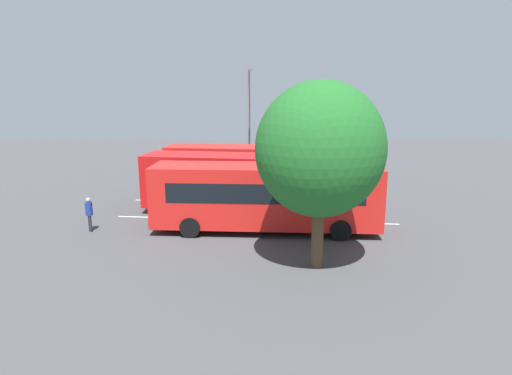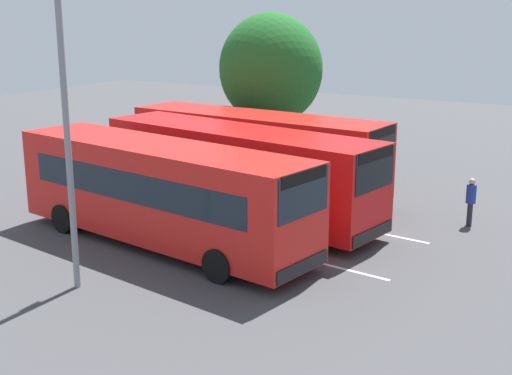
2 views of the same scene
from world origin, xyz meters
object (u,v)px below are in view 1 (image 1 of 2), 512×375
(bus_center_left, at_px, (241,181))
(street_lamp, at_px, (249,119))
(bus_center_right, at_px, (265,195))
(pedestrian, at_px, (89,212))
(bus_far_left, at_px, (251,169))
(depot_tree, at_px, (320,150))

(bus_center_left, xyz_separation_m, street_lamp, (-0.42, -6.92, 2.80))
(bus_center_right, height_order, street_lamp, street_lamp)
(bus_center_right, xyz_separation_m, pedestrian, (8.11, 0.01, -0.75))
(bus_far_left, bearing_deg, bus_center_right, 103.80)
(pedestrian, bearing_deg, bus_center_right, -28.49)
(street_lamp, bearing_deg, pedestrian, -38.64)
(depot_tree, bearing_deg, bus_center_right, -66.74)
(pedestrian, bearing_deg, bus_far_left, 13.18)
(pedestrian, relative_size, depot_tree, 0.24)
(street_lamp, distance_m, depot_tree, 14.55)
(bus_far_left, bearing_deg, depot_tree, 111.01)
(bus_center_left, distance_m, bus_center_right, 3.40)
(bus_far_left, xyz_separation_m, depot_tree, (-2.45, 10.87, 2.68))
(bus_center_left, height_order, depot_tree, depot_tree)
(bus_center_right, bearing_deg, bus_far_left, -80.55)
(depot_tree, bearing_deg, pedestrian, -23.00)
(pedestrian, distance_m, street_lamp, 12.98)
(bus_center_left, distance_m, pedestrian, 7.66)
(bus_center_left, relative_size, street_lamp, 1.36)
(bus_center_left, bearing_deg, bus_far_left, -90.26)
(bus_center_right, bearing_deg, pedestrian, 3.97)
(bus_far_left, xyz_separation_m, street_lamp, (0.13, -3.45, 2.80))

